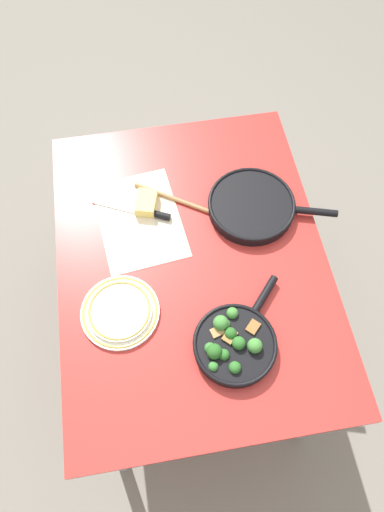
# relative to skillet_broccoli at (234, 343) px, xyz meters

# --- Properties ---
(ground_plane) EXTENTS (14.00, 14.00, 0.00)m
(ground_plane) POSITION_rel_skillet_broccoli_xyz_m (0.30, 0.07, -0.78)
(ground_plane) COLOR slate
(dining_table_red) EXTENTS (1.15, 0.86, 0.75)m
(dining_table_red) POSITION_rel_skillet_broccoli_xyz_m (0.30, 0.07, -0.11)
(dining_table_red) COLOR #B72D28
(dining_table_red) RESTS_ON ground_plane
(skillet_broccoli) EXTENTS (0.32, 0.30, 0.07)m
(skillet_broccoli) POSITION_rel_skillet_broccoli_xyz_m (0.00, 0.00, 0.00)
(skillet_broccoli) COLOR black
(skillet_broccoli) RESTS_ON dining_table_red
(skillet_eggs) EXTENTS (0.29, 0.43, 0.04)m
(skillet_eggs) POSITION_rel_skillet_broccoli_xyz_m (0.45, -0.16, -0.00)
(skillet_eggs) COLOR black
(skillet_eggs) RESTS_ON dining_table_red
(wooden_spoon) EXTENTS (0.25, 0.36, 0.02)m
(wooden_spoon) POSITION_rel_skillet_broccoli_xyz_m (0.48, 0.01, -0.02)
(wooden_spoon) COLOR #A87A4C
(wooden_spoon) RESTS_ON dining_table_red
(parchment_sheet) EXTENTS (0.39, 0.31, 0.00)m
(parchment_sheet) POSITION_rel_skillet_broccoli_xyz_m (0.48, 0.22, -0.03)
(parchment_sheet) COLOR beige
(parchment_sheet) RESTS_ON dining_table_red
(grater_knife) EXTENTS (0.14, 0.26, 0.02)m
(grater_knife) POSITION_rel_skillet_broccoli_xyz_m (0.50, 0.21, -0.02)
(grater_knife) COLOR silver
(grater_knife) RESTS_ON dining_table_red
(cheese_block) EXTENTS (0.11, 0.09, 0.04)m
(cheese_block) POSITION_rel_skillet_broccoli_xyz_m (0.53, 0.19, -0.01)
(cheese_block) COLOR #EACC66
(cheese_block) RESTS_ON dining_table_red
(dinner_plate_stack) EXTENTS (0.24, 0.24, 0.03)m
(dinner_plate_stack) POSITION_rel_skillet_broccoli_xyz_m (0.16, 0.32, -0.01)
(dinner_plate_stack) COLOR silver
(dinner_plate_stack) RESTS_ON dining_table_red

